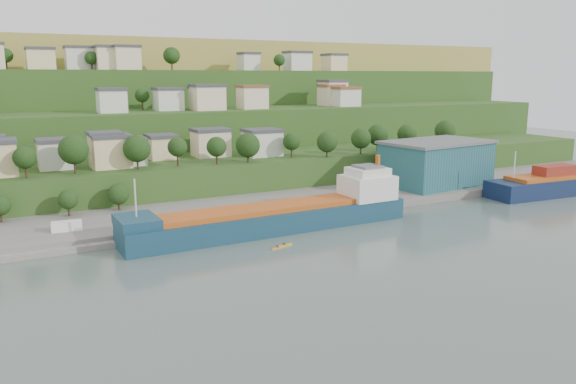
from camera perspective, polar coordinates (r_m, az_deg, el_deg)
ground at (r=117.94m, az=4.68°, el=-4.58°), size 500.00×500.00×0.00m
quay at (r=151.24m, az=5.50°, el=-0.95°), size 220.00×26.00×4.00m
pebble_beach at (r=122.49m, az=-23.87°, el=-4.96°), size 40.00×18.00×2.40m
hillside at (r=273.26m, az=-14.43°, el=4.43°), size 360.00×210.98×96.00m
cargo_ship_near at (r=122.50m, az=-0.80°, el=-2.63°), size 65.20×12.06×16.69m
warehouse at (r=168.01m, az=14.82°, el=2.91°), size 33.14×22.74×12.80m
caravan at (r=123.39m, az=-21.54°, el=-3.41°), size 6.13×3.09×2.75m
dinghy at (r=119.93m, az=-19.62°, el=-4.19°), size 3.83×2.10×0.72m
kayak_orange at (r=110.01m, az=-1.05°, el=-5.64°), size 3.04×1.08×0.75m
kayak_yellow at (r=111.41m, az=-0.35°, el=-5.39°), size 3.59×1.28×0.88m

